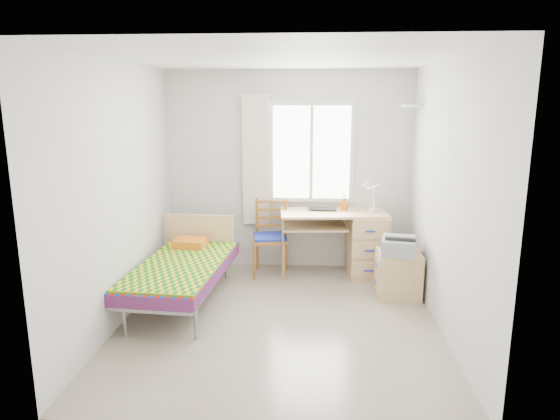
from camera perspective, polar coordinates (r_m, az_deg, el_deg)
The scene contains 17 objects.
floor at distance 5.27m, azimuth -0.07°, elevation -12.46°, with size 3.50×3.50×0.00m, color #BCAD93.
ceiling at distance 4.79m, azimuth -0.08°, elevation 17.01°, with size 3.50×3.50×0.00m, color white.
wall_back at distance 6.59m, azimuth 0.97°, elevation 4.46°, with size 3.20×3.20×0.00m, color silver.
wall_left at distance 5.22m, azimuth -17.88°, elevation 1.71°, with size 3.50×3.50×0.00m, color silver.
wall_right at distance 5.02m, azimuth 18.48°, elevation 1.25°, with size 3.50×3.50×0.00m, color silver.
window at distance 6.53m, azimuth 3.61°, elevation 6.57°, with size 1.10×0.04×1.30m.
curtain at distance 6.53m, azimuth -2.76°, elevation 5.70°, with size 0.35×0.05×1.70m, color beige.
floating_shelf at distance 6.27m, azimuth 14.83°, elevation 11.44°, with size 0.20×0.32×0.03m, color white.
bed at distance 5.69m, azimuth -11.02°, elevation -6.49°, with size 1.01×1.93×0.81m.
desk at distance 6.47m, azimuth 9.26°, elevation -3.56°, with size 1.38×0.73×0.83m.
chair at distance 6.42m, azimuth -1.03°, elevation -2.61°, with size 0.49×0.49×0.98m.
cabinet at distance 5.92m, azimuth 13.34°, elevation -7.16°, with size 0.50×0.44×0.53m.
printer at distance 5.77m, azimuth 13.40°, elevation -3.93°, with size 0.44×0.48×0.18m.
laptop at distance 6.36m, azimuth 4.86°, elevation -0.01°, with size 0.36×0.23×0.03m, color black.
pen_cup at distance 6.48m, azimuth 7.34°, elevation 0.53°, with size 0.09×0.09×0.11m, color orange.
task_lamp at distance 6.25m, azimuth 10.27°, elevation 2.04°, with size 0.24×0.33×0.44m.
book at distance 6.37m, azimuth 3.98°, elevation -2.38°, with size 0.17×0.23×0.02m, color gray.
Camera 1 is at (0.33, -4.76, 2.23)m, focal length 32.00 mm.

